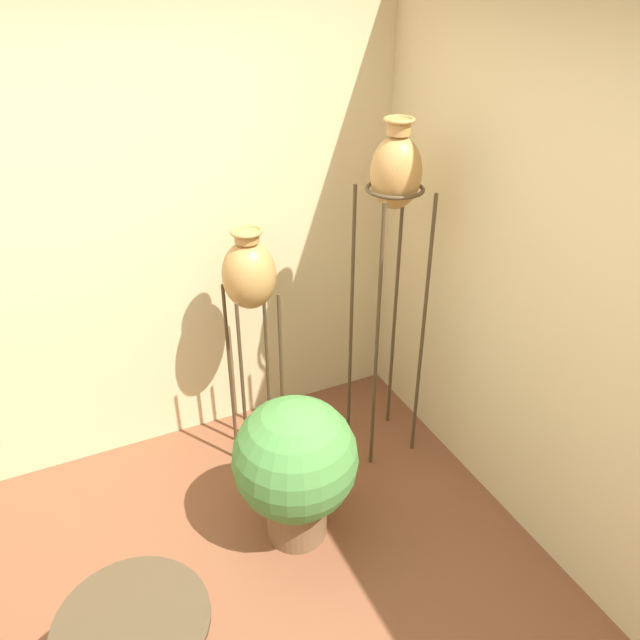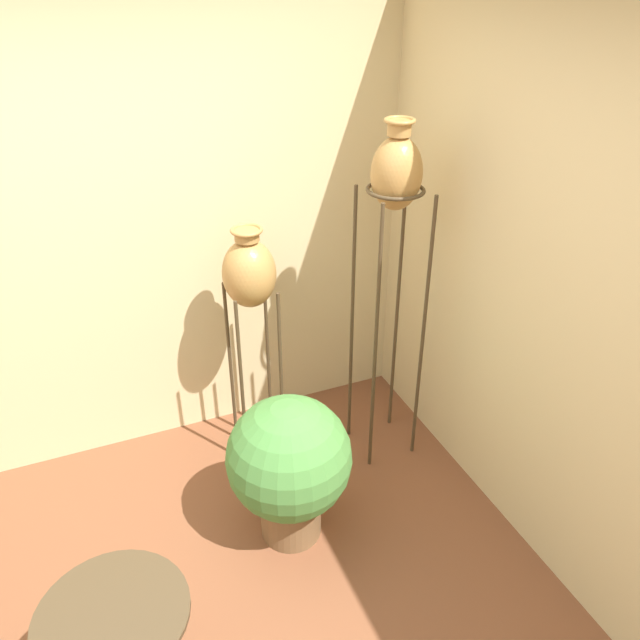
{
  "view_description": "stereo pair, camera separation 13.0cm",
  "coord_description": "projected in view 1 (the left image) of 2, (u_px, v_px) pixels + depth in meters",
  "views": [
    {
      "loc": [
        -0.27,
        -1.48,
        2.6
      ],
      "look_at": [
        1.0,
        1.19,
        0.88
      ],
      "focal_mm": 35.0,
      "sensor_mm": 36.0,
      "label": 1
    },
    {
      "loc": [
        -0.15,
        -1.53,
        2.6
      ],
      "look_at": [
        1.0,
        1.19,
        0.88
      ],
      "focal_mm": 35.0,
      "sensor_mm": 36.0,
      "label": 2
    }
  ],
  "objects": [
    {
      "name": "wall_back",
      "position": [
        103.0,
        237.0,
        3.22
      ],
      "size": [
        7.37,
        0.06,
        2.7
      ],
      "color": "beige",
      "rests_on": "ground_plane"
    },
    {
      "name": "wall_right",
      "position": [
        607.0,
        315.0,
        2.51
      ],
      "size": [
        0.06,
        7.37,
        2.7
      ],
      "color": "beige",
      "rests_on": "ground_plane"
    },
    {
      "name": "vase_stand_tall",
      "position": [
        395.0,
        187.0,
        3.07
      ],
      "size": [
        0.31,
        0.31,
        1.96
      ],
      "color": "#473823",
      "rests_on": "ground_plane"
    },
    {
      "name": "vase_stand_medium",
      "position": [
        249.0,
        279.0,
        3.26
      ],
      "size": [
        0.29,
        0.29,
        1.42
      ],
      "color": "#473823",
      "rests_on": "ground_plane"
    },
    {
      "name": "potted_plant",
      "position": [
        295.0,
        464.0,
        3.03
      ],
      "size": [
        0.62,
        0.62,
        0.81
      ],
      "color": "brown",
      "rests_on": "ground_plane"
    }
  ]
}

